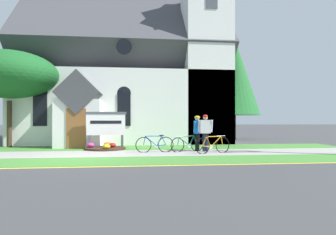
{
  "coord_description": "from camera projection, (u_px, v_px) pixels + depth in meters",
  "views": [
    {
      "loc": [
        2.19,
        -11.87,
        1.52
      ],
      "look_at": [
        4.02,
        4.27,
        1.63
      ],
      "focal_mm": 31.73,
      "sensor_mm": 36.0,
      "label": 1
    }
  ],
  "objects": [
    {
      "name": "ground",
      "position": [
        92.0,
        148.0,
        15.52
      ],
      "size": [
        140.0,
        140.0,
        0.0
      ],
      "primitive_type": "plane",
      "color": "#3D3D3F"
    },
    {
      "name": "church_sign",
      "position": [
        106.0,
        125.0,
        15.26
      ],
      "size": [
        2.09,
        0.24,
        1.91
      ],
      "color": "#474C56",
      "rests_on": "ground"
    },
    {
      "name": "cyclist_in_orange_jersey",
      "position": [
        197.0,
        130.0,
        14.34
      ],
      "size": [
        0.44,
        0.65,
        1.7
      ],
      "color": "black",
      "rests_on": "ground"
    },
    {
      "name": "church_lawn",
      "position": [
        123.0,
        148.0,
        15.87
      ],
      "size": [
        24.0,
        2.84,
        0.01
      ],
      "primitive_type": "cube",
      "color": "#427F33",
      "rests_on": "ground"
    },
    {
      "name": "grass_verge",
      "position": [
        118.0,
        161.0,
        10.84
      ],
      "size": [
        32.0,
        2.27,
        0.01
      ],
      "primitive_type": "cube",
      "color": "#427F33",
      "rests_on": "ground"
    },
    {
      "name": "bicycle_black",
      "position": [
        213.0,
        145.0,
        13.28
      ],
      "size": [
        1.72,
        0.59,
        0.83
      ],
      "color": "black",
      "rests_on": "ground"
    },
    {
      "name": "curb_paint_stripe",
      "position": [
        116.0,
        166.0,
        9.56
      ],
      "size": [
        28.0,
        0.16,
        0.01
      ],
      "primitive_type": "cube",
      "color": "yellow",
      "rests_on": "ground"
    },
    {
      "name": "flower_bed",
      "position": [
        105.0,
        148.0,
        14.99
      ],
      "size": [
        2.03,
        2.03,
        0.34
      ],
      "color": "#382319",
      "rests_on": "ground"
    },
    {
      "name": "bicycle_orange",
      "position": [
        155.0,
        144.0,
        13.67
      ],
      "size": [
        1.76,
        0.13,
        0.82
      ],
      "color": "black",
      "rests_on": "ground"
    },
    {
      "name": "roadside_conifer",
      "position": [
        234.0,
        75.0,
        22.75
      ],
      "size": [
        3.96,
        3.96,
        8.05
      ],
      "color": "#4C3823",
      "rests_on": "ground"
    },
    {
      "name": "sidewalk_slab",
      "position": [
        121.0,
        153.0,
        13.21
      ],
      "size": [
        32.0,
        2.51,
        0.01
      ],
      "primitive_type": "cube",
      "color": "#99968E",
      "rests_on": "ground"
    },
    {
      "name": "church_building",
      "position": [
        132.0,
        79.0,
        21.78
      ],
      "size": [
        13.91,
        11.36,
        12.58
      ],
      "color": "white",
      "rests_on": "ground"
    },
    {
      "name": "bicycle_white",
      "position": [
        188.0,
        144.0,
        13.98
      ],
      "size": [
        1.68,
        0.64,
        0.82
      ],
      "color": "black",
      "rests_on": "ground"
    },
    {
      "name": "yard_deciduous_tree",
      "position": [
        10.0,
        75.0,
        16.28
      ],
      "size": [
        5.19,
        5.19,
        5.27
      ],
      "color": "#3D2D1E",
      "rests_on": "ground"
    },
    {
      "name": "cyclist_in_red_jersey",
      "position": [
        205.0,
        130.0,
        14.02
      ],
      "size": [
        0.66,
        0.35,
        1.75
      ],
      "color": "#191E38",
      "rests_on": "ground"
    }
  ]
}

